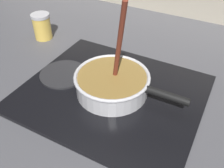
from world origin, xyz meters
name	(u,v)px	position (x,y,z in m)	size (l,w,h in m)	color
ground	(66,103)	(0.00, 0.00, -0.02)	(2.40, 1.60, 0.04)	#4C4C51
hob_plate	(112,93)	(0.12, 0.09, 0.01)	(0.56, 0.48, 0.01)	black
burner_ring	(112,91)	(0.12, 0.09, 0.02)	(0.18, 0.18, 0.01)	#592D0C
spare_burner	(64,74)	(-0.07, 0.09, 0.01)	(0.16, 0.16, 0.01)	#262628
cooking_pan	(113,83)	(0.12, 0.09, 0.05)	(0.36, 0.24, 0.32)	silver
condiment_jar	(42,26)	(-0.32, 0.28, 0.06)	(0.08, 0.08, 0.11)	gold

